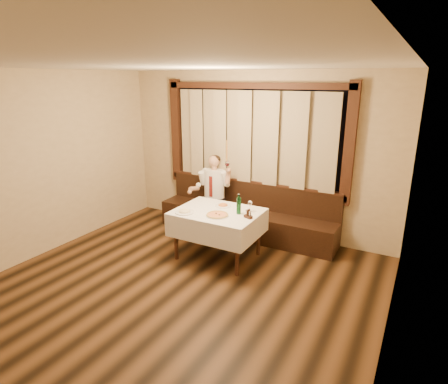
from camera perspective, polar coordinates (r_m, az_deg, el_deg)
The scene contains 10 objects.
room at distance 4.82m, azimuth -5.32°, elevation 2.86°, with size 5.01×6.01×2.81m.
banquette at distance 6.63m, azimuth 3.42°, elevation -3.88°, with size 3.20×0.61×0.94m.
dining_table at distance 5.66m, azimuth -0.97°, elevation -3.90°, with size 1.27×0.97×0.76m.
pizza at distance 5.42m, azimuth -1.04°, elevation -3.50°, with size 0.34×0.34×0.04m.
pasta_red at distance 5.82m, azimuth -0.15°, elevation -1.86°, with size 0.24×0.24×0.08m.
pasta_cream at distance 5.57m, azimuth -6.06°, elevation -2.79°, with size 0.28×0.28×0.09m.
green_bottle at distance 5.47m, azimuth 2.26°, elevation -2.05°, with size 0.07×0.07×0.31m.
table_wine_glass at distance 5.57m, azimuth 3.98°, elevation -1.75°, with size 0.07×0.07×0.18m.
cruet_caddy at distance 5.34m, azimuth 3.71°, elevation -3.50°, with size 0.14×0.10×0.13m.
seated_man at distance 6.69m, azimuth -1.75°, elevation 0.73°, with size 0.74×0.55×1.37m.
Camera 1 is at (2.63, -2.90, 2.67)m, focal length 30.00 mm.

